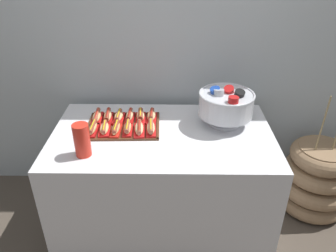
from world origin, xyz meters
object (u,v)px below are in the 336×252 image
object	(u,v)px
hot_dog_1	(104,129)
hot_dog_5	(151,128)
cup_stack	(82,140)
hot_dog_2	(116,129)
hot_dog_3	(128,128)
hot_dog_9	(130,116)
punch_bowl	(226,104)
hot_dog_8	(119,117)
hot_dog_6	(97,117)
floor_vase	(316,179)
hot_dog_7	(108,116)
hot_dog_11	(152,116)
hot_dog_4	(139,128)
hot_dog_0	(93,129)
serving_tray	(123,126)
buffet_table	(163,177)
hot_dog_10	(141,116)

from	to	relation	value
hot_dog_1	hot_dog_5	world-z (taller)	hot_dog_5
hot_dog_1	cup_stack	distance (m)	0.27
hot_dog_1	hot_dog_2	distance (m)	0.08
hot_dog_3	hot_dog_9	world-z (taller)	same
hot_dog_3	cup_stack	xyz separation A→B (m)	(-0.23, -0.25, 0.06)
hot_dog_1	punch_bowl	bearing A→B (deg)	9.46
hot_dog_8	hot_dog_6	bearing A→B (deg)	-178.27
floor_vase	cup_stack	size ratio (longest dim) A/B	4.70
floor_vase	hot_dog_3	distance (m)	1.48
hot_dog_7	hot_dog_6	bearing A→B (deg)	-178.27
punch_bowl	hot_dog_11	bearing A→B (deg)	175.14
hot_dog_6	hot_dog_8	bearing A→B (deg)	1.73
hot_dog_4	hot_dog_5	distance (m)	0.08
hot_dog_11	punch_bowl	bearing A→B (deg)	-4.86
hot_dog_0	hot_dog_9	bearing A→B (deg)	37.99
floor_vase	hot_dog_8	size ratio (longest dim) A/B	5.75
hot_dog_1	hot_dog_5	bearing A→B (deg)	1.73
serving_tray	hot_dog_7	distance (m)	0.14
buffet_table	hot_dog_2	distance (m)	0.49
hot_dog_6	cup_stack	bearing A→B (deg)	-89.69
cup_stack	hot_dog_5	bearing A→B (deg)	33.89
hot_dog_0	hot_dog_3	distance (m)	0.23
buffet_table	hot_dog_9	bearing A→B (deg)	143.97
hot_dog_0	serving_tray	bearing A→B (deg)	25.48
hot_dog_0	hot_dog_2	distance (m)	0.15
hot_dog_7	hot_dog_10	bearing A→B (deg)	1.73
hot_dog_6	punch_bowl	world-z (taller)	punch_bowl
hot_dog_3	hot_dog_5	bearing A→B (deg)	1.73
buffet_table	serving_tray	distance (m)	0.45
hot_dog_2	cup_stack	world-z (taller)	cup_stack
hot_dog_0	punch_bowl	world-z (taller)	punch_bowl
punch_bowl	cup_stack	xyz separation A→B (m)	(-0.87, -0.38, -0.05)
hot_dog_1	hot_dog_3	size ratio (longest dim) A/B	1.07
hot_dog_0	hot_dog_4	xyz separation A→B (m)	(0.30, 0.01, -0.00)
hot_dog_7	cup_stack	size ratio (longest dim) A/B	0.85
floor_vase	hot_dog_7	xyz separation A→B (m)	(-1.53, 0.01, 0.52)
hot_dog_4	hot_dog_7	xyz separation A→B (m)	(-0.23, 0.16, 0.00)
punch_bowl	buffet_table	bearing A→B (deg)	-162.78
hot_dog_0	hot_dog_1	bearing A→B (deg)	1.73
buffet_table	hot_dog_0	size ratio (longest dim) A/B	8.10
hot_dog_1	hot_dog_10	xyz separation A→B (m)	(0.22, 0.17, 0.00)
hot_dog_3	hot_dog_9	distance (m)	0.17
hot_dog_6	hot_dog_8	distance (m)	0.15
hot_dog_5	hot_dog_11	distance (m)	0.17
hot_dog_1	punch_bowl	xyz separation A→B (m)	(0.79, 0.13, 0.12)
hot_dog_0	hot_dog_11	xyz separation A→B (m)	(0.37, 0.18, 0.00)
hot_dog_4	hot_dog_0	bearing A→B (deg)	-178.27
hot_dog_1	hot_dog_0	bearing A→B (deg)	-178.27
hot_dog_6	hot_dog_9	size ratio (longest dim) A/B	1.13
hot_dog_11	punch_bowl	size ratio (longest dim) A/B	0.43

